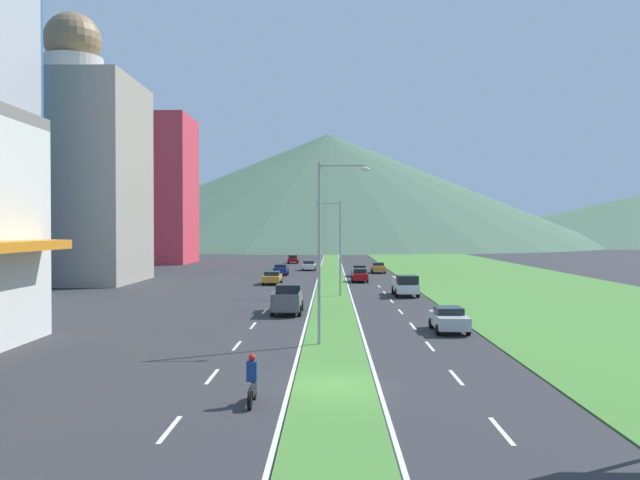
# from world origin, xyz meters

# --- Properties ---
(ground_plane) EXTENTS (600.00, 600.00, 0.00)m
(ground_plane) POSITION_xyz_m (0.00, 0.00, 0.00)
(ground_plane) COLOR #2D2D30
(grass_median) EXTENTS (3.20, 240.00, 0.06)m
(grass_median) POSITION_xyz_m (0.00, 60.00, 0.03)
(grass_median) COLOR #477F33
(grass_median) RESTS_ON ground_plane
(grass_verge_right) EXTENTS (24.00, 240.00, 0.06)m
(grass_verge_right) POSITION_xyz_m (20.60, 60.00, 0.03)
(grass_verge_right) COLOR #477F33
(grass_verge_right) RESTS_ON ground_plane
(lane_dash_left_2) EXTENTS (0.16, 2.80, 0.01)m
(lane_dash_left_2) POSITION_xyz_m (-5.10, -5.51, 0.01)
(lane_dash_left_2) COLOR silver
(lane_dash_left_2) RESTS_ON ground_plane
(lane_dash_left_3) EXTENTS (0.16, 2.80, 0.01)m
(lane_dash_left_3) POSITION_xyz_m (-5.10, 1.74, 0.01)
(lane_dash_left_3) COLOR silver
(lane_dash_left_3) RESTS_ON ground_plane
(lane_dash_left_4) EXTENTS (0.16, 2.80, 0.01)m
(lane_dash_left_4) POSITION_xyz_m (-5.10, 8.99, 0.01)
(lane_dash_left_4) COLOR silver
(lane_dash_left_4) RESTS_ON ground_plane
(lane_dash_left_5) EXTENTS (0.16, 2.80, 0.01)m
(lane_dash_left_5) POSITION_xyz_m (-5.10, 16.23, 0.01)
(lane_dash_left_5) COLOR silver
(lane_dash_left_5) RESTS_ON ground_plane
(lane_dash_left_6) EXTENTS (0.16, 2.80, 0.01)m
(lane_dash_left_6) POSITION_xyz_m (-5.10, 23.48, 0.01)
(lane_dash_left_6) COLOR silver
(lane_dash_left_6) RESTS_ON ground_plane
(lane_dash_left_7) EXTENTS (0.16, 2.80, 0.01)m
(lane_dash_left_7) POSITION_xyz_m (-5.10, 30.73, 0.01)
(lane_dash_left_7) COLOR silver
(lane_dash_left_7) RESTS_ON ground_plane
(lane_dash_left_8) EXTENTS (0.16, 2.80, 0.01)m
(lane_dash_left_8) POSITION_xyz_m (-5.10, 37.97, 0.01)
(lane_dash_left_8) COLOR silver
(lane_dash_left_8) RESTS_ON ground_plane
(lane_dash_left_9) EXTENTS (0.16, 2.80, 0.01)m
(lane_dash_left_9) POSITION_xyz_m (-5.10, 45.22, 0.01)
(lane_dash_left_9) COLOR silver
(lane_dash_left_9) RESTS_ON ground_plane
(lane_dash_right_2) EXTENTS (0.16, 2.80, 0.01)m
(lane_dash_right_2) POSITION_xyz_m (5.10, -5.51, 0.01)
(lane_dash_right_2) COLOR silver
(lane_dash_right_2) RESTS_ON ground_plane
(lane_dash_right_3) EXTENTS (0.16, 2.80, 0.01)m
(lane_dash_right_3) POSITION_xyz_m (5.10, 1.74, 0.01)
(lane_dash_right_3) COLOR silver
(lane_dash_right_3) RESTS_ON ground_plane
(lane_dash_right_4) EXTENTS (0.16, 2.80, 0.01)m
(lane_dash_right_4) POSITION_xyz_m (5.10, 8.99, 0.01)
(lane_dash_right_4) COLOR silver
(lane_dash_right_4) RESTS_ON ground_plane
(lane_dash_right_5) EXTENTS (0.16, 2.80, 0.01)m
(lane_dash_right_5) POSITION_xyz_m (5.10, 16.23, 0.01)
(lane_dash_right_5) COLOR silver
(lane_dash_right_5) RESTS_ON ground_plane
(lane_dash_right_6) EXTENTS (0.16, 2.80, 0.01)m
(lane_dash_right_6) POSITION_xyz_m (5.10, 23.48, 0.01)
(lane_dash_right_6) COLOR silver
(lane_dash_right_6) RESTS_ON ground_plane
(lane_dash_right_7) EXTENTS (0.16, 2.80, 0.01)m
(lane_dash_right_7) POSITION_xyz_m (5.10, 30.73, 0.01)
(lane_dash_right_7) COLOR silver
(lane_dash_right_7) RESTS_ON ground_plane
(lane_dash_right_8) EXTENTS (0.16, 2.80, 0.01)m
(lane_dash_right_8) POSITION_xyz_m (5.10, 37.97, 0.01)
(lane_dash_right_8) COLOR silver
(lane_dash_right_8) RESTS_ON ground_plane
(lane_dash_right_9) EXTENTS (0.16, 2.80, 0.01)m
(lane_dash_right_9) POSITION_xyz_m (5.10, 45.22, 0.01)
(lane_dash_right_9) COLOR silver
(lane_dash_right_9) RESTS_ON ground_plane
(edge_line_median_left) EXTENTS (0.16, 240.00, 0.01)m
(edge_line_median_left) POSITION_xyz_m (-1.75, 60.00, 0.01)
(edge_line_median_left) COLOR silver
(edge_line_median_left) RESTS_ON ground_plane
(edge_line_median_right) EXTENTS (0.16, 240.00, 0.01)m
(edge_line_median_right) POSITION_xyz_m (1.75, 60.00, 0.01)
(edge_line_median_right) COLOR silver
(edge_line_median_right) RESTS_ON ground_plane
(domed_building) EXTENTS (14.69, 14.69, 31.18)m
(domed_building) POSITION_xyz_m (-29.97, 50.15, 12.80)
(domed_building) COLOR #9E9384
(domed_building) RESTS_ON ground_plane
(midrise_colored) EXTENTS (14.07, 14.07, 26.49)m
(midrise_colored) POSITION_xyz_m (-32.45, 93.22, 13.25)
(midrise_colored) COLOR #D83847
(midrise_colored) RESTS_ON ground_plane
(hill_far_left) EXTENTS (146.83, 146.83, 44.59)m
(hill_far_left) POSITION_xyz_m (-103.91, 228.09, 22.29)
(hill_far_left) COLOR #47664C
(hill_far_left) RESTS_ON ground_plane
(hill_far_center) EXTENTS (207.75, 207.75, 43.77)m
(hill_far_center) POSITION_xyz_m (-0.92, 234.72, 21.88)
(hill_far_center) COLOR #47664C
(hill_far_center) RESTS_ON ground_plane
(street_lamp_near) EXTENTS (2.80, 0.31, 9.72)m
(street_lamp_near) POSITION_xyz_m (-0.45, 9.28, 5.55)
(street_lamp_near) COLOR #99999E
(street_lamp_near) RESTS_ON ground_plane
(street_lamp_mid) EXTENTS (2.65, 0.29, 8.72)m
(street_lamp_mid) POSITION_xyz_m (0.47, 34.69, 5.02)
(street_lamp_mid) COLOR #99999E
(street_lamp_mid) RESTS_ON ground_plane
(car_0) EXTENTS (1.97, 4.29, 1.46)m
(car_0) POSITION_xyz_m (3.60, 60.18, 0.76)
(car_0) COLOR slate
(car_0) RESTS_ON ground_plane
(car_1) EXTENTS (1.93, 4.15, 1.47)m
(car_1) POSITION_xyz_m (6.55, 66.70, 0.76)
(car_1) COLOR #C6842D
(car_1) RESTS_ON ground_plane
(car_2) EXTENTS (2.04, 4.63, 1.45)m
(car_2) POSITION_xyz_m (-6.68, 47.82, 0.76)
(car_2) COLOR #C6842D
(car_2) RESTS_ON ground_plane
(car_3) EXTENTS (1.89, 4.39, 1.56)m
(car_3) POSITION_xyz_m (3.26, 51.17, 0.79)
(car_3) COLOR maroon
(car_3) RESTS_ON ground_plane
(car_4) EXTENTS (1.86, 4.11, 1.49)m
(car_4) POSITION_xyz_m (-6.91, 92.52, 0.75)
(car_4) COLOR maroon
(car_4) RESTS_ON ground_plane
(car_5) EXTENTS (1.91, 4.73, 1.49)m
(car_5) POSITION_xyz_m (-6.81, 62.20, 0.78)
(car_5) COLOR navy
(car_5) RESTS_ON ground_plane
(car_6) EXTENTS (2.03, 4.01, 1.45)m
(car_6) POSITION_xyz_m (-3.39, 72.54, 0.75)
(car_6) COLOR silver
(car_6) RESTS_ON ground_plane
(car_7) EXTENTS (1.98, 4.26, 1.47)m
(car_7) POSITION_xyz_m (7.00, 13.97, 0.77)
(car_7) COLOR #B2B2B7
(car_7) RESTS_ON ground_plane
(pickup_truck_0) EXTENTS (2.18, 5.40, 2.00)m
(pickup_truck_0) POSITION_xyz_m (6.79, 34.97, 0.98)
(pickup_truck_0) COLOR silver
(pickup_truck_0) RESTS_ON ground_plane
(pickup_truck_1) EXTENTS (2.18, 5.40, 2.00)m
(pickup_truck_1) POSITION_xyz_m (-3.31, 22.70, 0.98)
(pickup_truck_1) COLOR #515459
(pickup_truck_1) RESTS_ON ground_plane
(motorcycle_rider) EXTENTS (0.36, 2.00, 1.80)m
(motorcycle_rider) POSITION_xyz_m (-2.90, -2.62, 0.75)
(motorcycle_rider) COLOR black
(motorcycle_rider) RESTS_ON ground_plane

